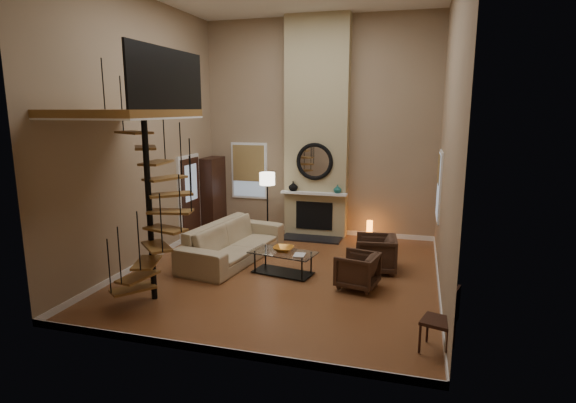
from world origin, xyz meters
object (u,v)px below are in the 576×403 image
(coffee_table, at_px, (283,260))
(armchair_far, at_px, (361,271))
(hutch, at_px, (213,195))
(floor_lamp, at_px, (267,184))
(sofa, at_px, (233,242))
(armchair_near, at_px, (379,254))
(side_chair, at_px, (445,317))
(accent_lamp, at_px, (369,231))

(coffee_table, bearing_deg, armchair_far, -14.02)
(hutch, distance_m, coffee_table, 4.05)
(coffee_table, xyz_separation_m, floor_lamp, (-1.08, 2.29, 1.13))
(sofa, height_order, armchair_near, sofa)
(armchair_near, bearing_deg, side_chair, 13.62)
(sofa, bearing_deg, coffee_table, -104.71)
(floor_lamp, bearing_deg, accent_lamp, 12.58)
(sofa, bearing_deg, hutch, 42.47)
(coffee_table, distance_m, floor_lamp, 2.78)
(floor_lamp, height_order, side_chair, floor_lamp)
(armchair_near, height_order, accent_lamp, armchair_near)
(hutch, xyz_separation_m, coffee_table, (2.82, -2.83, -0.67))
(armchair_far, relative_size, floor_lamp, 0.42)
(accent_lamp, bearing_deg, armchair_near, -78.82)
(floor_lamp, bearing_deg, side_chair, -49.10)
(accent_lamp, bearing_deg, sofa, -139.86)
(hutch, relative_size, side_chair, 2.21)
(armchair_far, bearing_deg, floor_lamp, -123.34)
(armchair_near, relative_size, side_chair, 0.89)
(hutch, distance_m, armchair_far, 5.51)
(sofa, distance_m, armchair_near, 3.14)
(floor_lamp, height_order, accent_lamp, floor_lamp)
(sofa, xyz_separation_m, coffee_table, (1.30, -0.56, -0.11))
(coffee_table, xyz_separation_m, accent_lamp, (1.42, 2.85, -0.03))
(armchair_far, distance_m, floor_lamp, 3.94)
(sofa, bearing_deg, armchair_far, -99.73)
(hutch, relative_size, sofa, 0.72)
(armchair_near, xyz_separation_m, armchair_far, (-0.24, -1.11, 0.00))
(sofa, bearing_deg, armchair_near, -78.71)
(floor_lamp, distance_m, accent_lamp, 2.81)
(accent_lamp, bearing_deg, coffee_table, -116.44)
(armchair_near, bearing_deg, hutch, -120.75)
(accent_lamp, relative_size, side_chair, 0.57)
(coffee_table, bearing_deg, armchair_near, 21.05)
(floor_lamp, xyz_separation_m, accent_lamp, (2.50, 0.56, -1.16))
(armchair_far, distance_m, accent_lamp, 3.26)
(hutch, height_order, armchair_near, hutch)
(floor_lamp, bearing_deg, coffee_table, -64.77)
(armchair_near, distance_m, accent_lamp, 2.19)
(accent_lamp, xyz_separation_m, side_chair, (1.54, -5.22, 0.28))
(accent_lamp, height_order, side_chair, side_chair)
(armchair_near, height_order, side_chair, side_chair)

